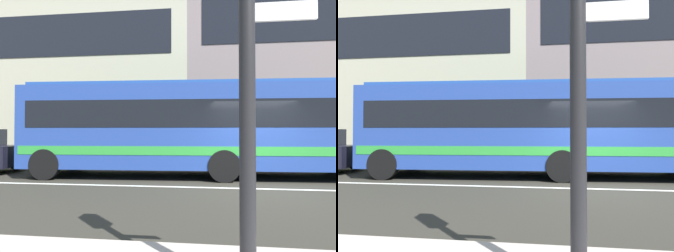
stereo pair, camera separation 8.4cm
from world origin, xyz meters
The scene contains 5 objects.
ground_plane centered at (0.00, 0.00, 0.00)m, with size 160.00×160.00×0.00m, color #312E27.
lane_centre_line centered at (0.00, 0.00, 0.00)m, with size 60.00×0.16×0.01m, color silver.
hedge_row_far centered at (-0.64, 5.51, 0.40)m, with size 22.26×1.10×0.80m, color #2D6828.
apartment_block_left centered at (-13.59, 12.28, 6.26)m, with size 22.05×8.06×12.53m.
transit_bus centered at (-1.74, 2.12, 1.78)m, with size 12.12×3.11×3.22m.
Camera 1 is at (-1.45, -8.56, 1.56)m, focal length 32.45 mm.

